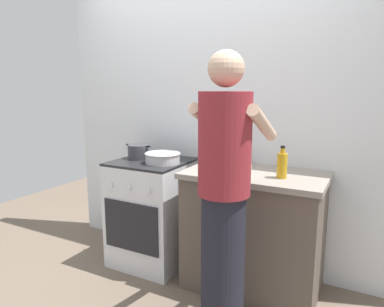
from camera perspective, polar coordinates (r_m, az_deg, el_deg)
name	(u,v)px	position (r m, az deg, el deg)	size (l,w,h in m)	color
ground	(180,278)	(2.97, -2.06, -19.67)	(6.00, 6.00, 0.00)	#6B5B4C
back_wall	(229,118)	(2.93, 6.10, 5.77)	(3.20, 0.10, 2.50)	silver
countertop	(253,231)	(2.69, 10.01, -12.39)	(1.00, 0.60, 0.90)	brown
stove_range	(153,212)	(3.06, -6.49, -9.45)	(0.60, 0.62, 0.90)	silver
pot	(138,152)	(3.01, -8.80, 0.28)	(0.25, 0.18, 0.12)	#38383D
mixing_bowl	(163,157)	(2.81, -4.84, -0.65)	(0.29, 0.29, 0.09)	#B7B7BC
utensil_crock	(235,152)	(2.79, 7.14, 0.28)	(0.10, 0.10, 0.33)	silver
spice_bottle	(248,168)	(2.47, 9.23, -2.41)	(0.04, 0.04, 0.09)	silver
oil_bottle	(282,165)	(2.41, 14.54, -1.81)	(0.07, 0.07, 0.22)	gold
person	(224,201)	(2.03, 5.27, -7.70)	(0.41, 0.50, 1.70)	black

